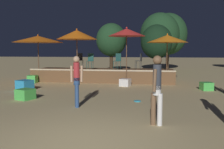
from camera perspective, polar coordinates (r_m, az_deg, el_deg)
The scene contains 22 objects.
ground_plane at distance 5.24m, azimuth -7.39°, elevation -15.66°, with size 120.00×120.00×0.00m, color tan.
wooden_deck at distance 15.28m, azimuth -1.95°, elevation -0.15°, with size 8.42×2.36×0.79m.
patio_umbrella_0 at distance 14.27m, azimuth -8.05°, elevation 8.98°, with size 2.30×2.30×3.09m.
patio_umbrella_1 at distance 15.39m, azimuth -16.57°, elevation 7.75°, with size 2.94×2.94×2.80m.
patio_umbrella_2 at distance 13.79m, azimuth 3.35°, elevation 9.59°, with size 2.03×2.03×3.14m.
patio_umbrella_3 at distance 14.14m, azimuth 12.53°, elevation 7.97°, with size 2.24×2.24×2.80m.
cube_seat_0 at distance 10.17m, azimuth -19.20°, elevation -4.27°, with size 0.73×0.73×0.41m.
cube_seat_1 at distance 15.12m, azimuth -17.69°, elevation -1.00°, with size 0.52×0.52×0.44m.
cube_seat_2 at distance 13.12m, azimuth 3.04°, elevation -1.83°, with size 0.62×0.62×0.39m.
cube_seat_3 at distance 12.58m, azimuth 20.79°, elevation -2.53°, with size 0.60×0.60×0.38m.
cube_seat_4 at distance 12.48m, azimuth -19.32°, elevation -2.31°, with size 0.80×0.80×0.48m.
person_0 at distance 6.34m, azimuth 10.23°, elevation -2.92°, with size 0.29×0.52×1.76m.
person_2 at distance 8.32m, azimuth -8.08°, elevation -1.18°, with size 0.42×0.28×1.70m.
bistro_chair_0 at distance 15.00m, azimuth -4.98°, elevation 3.47°, with size 0.40×0.40×0.90m.
bistro_chair_1 at distance 15.15m, azimuth 6.35°, elevation 3.48°, with size 0.42×0.41×0.90m.
bistro_chair_2 at distance 14.77m, azimuth 1.31°, elevation 3.46°, with size 0.45×0.45×0.90m.
bistro_chair_3 at distance 16.15m, azimuth -7.32°, elevation 3.60°, with size 0.46×0.46×0.90m.
frisbee_disc at distance 9.30m, azimuth 5.82°, elevation -6.06°, with size 0.26×0.26×0.03m.
background_tree_0 at distance 20.70m, azimuth -0.16°, elevation 7.90°, with size 2.47×2.47×4.09m.
background_tree_1 at distance 20.43m, azimuth 10.13°, elevation 7.34°, with size 2.50×2.50×3.92m.
background_tree_3 at distance 22.59m, azimuth 10.85°, elevation 9.00°, with size 3.42×3.42×5.15m.
background_tree_4 at distance 24.06m, azimuth 12.66°, elevation 9.00°, with size 3.51×3.51×5.30m.
Camera 1 is at (1.42, -4.67, 1.90)m, focal length 40.00 mm.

